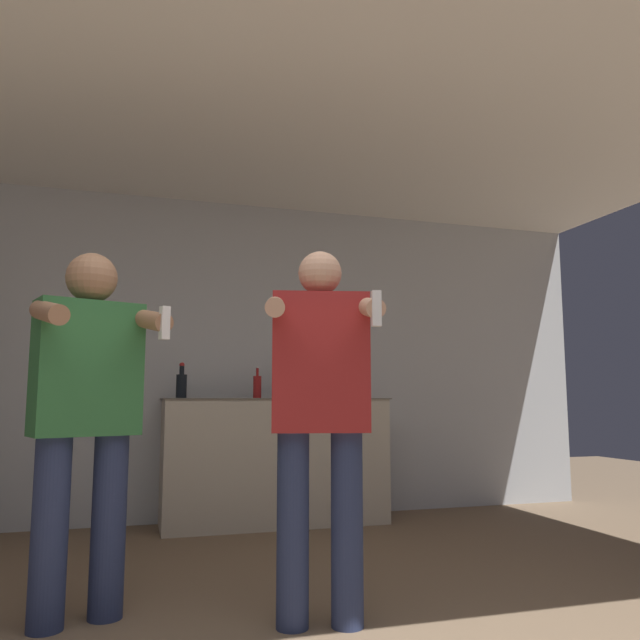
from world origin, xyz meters
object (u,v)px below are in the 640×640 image
bottle_tall_gin (344,386)px  person_woman_foreground (320,405)px  bottle_clear_vodka (181,384)px  bottle_amber_bourbon (308,381)px  bottle_short_whiskey (257,386)px  person_man_side (86,408)px

bottle_tall_gin → person_woman_foreground: person_woman_foreground is taller
bottle_clear_vodka → person_woman_foreground: 2.18m
bottle_amber_bourbon → bottle_tall_gin: bottle_amber_bourbon is taller
bottle_tall_gin → person_woman_foreground: (-0.84, -2.13, -0.13)m
bottle_amber_bourbon → bottle_short_whiskey: bottle_amber_bourbon is taller
bottle_short_whiskey → person_woman_foreground: 2.14m
person_man_side → person_woman_foreground: bearing=-18.8°
bottle_amber_bourbon → person_woman_foreground: bearing=-104.3°
person_woman_foreground → bottle_amber_bourbon: bearing=75.7°
bottle_clear_vodka → bottle_short_whiskey: bearing=-0.0°
bottle_amber_bourbon → person_man_side: bearing=-130.0°
bottle_amber_bourbon → bottle_tall_gin: bearing=0.0°
bottle_tall_gin → person_woman_foreground: size_ratio=0.18×
bottle_amber_bourbon → bottle_clear_vodka: size_ratio=1.22×
bottle_amber_bourbon → bottle_clear_vodka: (-0.97, 0.00, -0.03)m
bottle_tall_gin → bottle_clear_vodka: bearing=180.0°
bottle_amber_bourbon → person_man_side: size_ratio=0.20×
person_man_side → bottle_tall_gin: bearing=44.9°
bottle_clear_vodka → person_woman_foreground: (0.43, -2.13, -0.14)m
bottle_short_whiskey → person_woman_foreground: person_woman_foreground is taller
bottle_clear_vodka → bottle_short_whiskey: bottle_clear_vodka is taller
bottle_short_whiskey → bottle_amber_bourbon: bearing=0.0°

